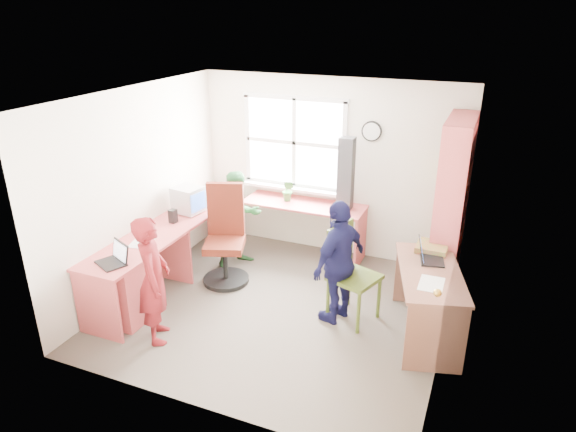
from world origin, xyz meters
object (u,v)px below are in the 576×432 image
object	(u,v)px
wooden_chair	(349,269)
person_red	(154,280)
swivel_chair	(225,240)
potted_plant	(288,191)
l_desk	(166,263)
bookshelf	(451,212)
laptop_right	(428,255)
cd_tower	(346,174)
person_green	(240,219)
crt_monitor	(188,200)
laptop_left	(115,258)
right_desk	(429,288)
person_navy	(339,262)

from	to	relation	value
wooden_chair	person_red	xyz separation A→B (m)	(-1.69, -1.14, 0.10)
swivel_chair	wooden_chair	distance (m)	1.66
wooden_chair	potted_plant	world-z (taller)	wooden_chair
l_desk	swivel_chair	size ratio (longest dim) A/B	2.40
bookshelf	potted_plant	bearing A→B (deg)	173.64
laptop_right	potted_plant	distance (m)	2.27
cd_tower	potted_plant	size ratio (longest dim) A/B	3.17
laptop_right	person_green	xyz separation A→B (m)	(-2.45, 0.46, -0.16)
crt_monitor	person_red	bearing A→B (deg)	-60.28
person_red	person_green	xyz separation A→B (m)	(0.02, 1.81, -0.04)
bookshelf	potted_plant	xyz separation A→B (m)	(-2.13, 0.24, -0.10)
crt_monitor	laptop_right	world-z (taller)	crt_monitor
cd_tower	person_red	xyz separation A→B (m)	(-1.25, -2.44, -0.54)
laptop_right	cd_tower	bearing A→B (deg)	36.23
crt_monitor	laptop_right	distance (m)	3.04
l_desk	person_green	world-z (taller)	person_green
swivel_chair	crt_monitor	world-z (taller)	swivel_chair
person_red	laptop_left	bearing A→B (deg)	53.95
bookshelf	wooden_chair	xyz separation A→B (m)	(-0.90, -1.03, -0.42)
bookshelf	potted_plant	distance (m)	2.15
l_desk	laptop_right	xyz separation A→B (m)	(2.84, 0.65, 0.34)
right_desk	wooden_chair	distance (m)	0.85
bookshelf	person_red	size ratio (longest dim) A/B	1.55
swivel_chair	potted_plant	bearing A→B (deg)	47.86
person_navy	bookshelf	bearing A→B (deg)	157.43
right_desk	laptop_left	bearing A→B (deg)	-176.01
potted_plant	person_red	xyz separation A→B (m)	(-0.46, -2.40, -0.22)
wooden_chair	laptop_right	size ratio (longest dim) A/B	2.88
bookshelf	person_red	xyz separation A→B (m)	(-2.59, -2.17, -0.32)
bookshelf	laptop_right	size ratio (longest dim) A/B	5.63
cd_tower	person_navy	size ratio (longest dim) A/B	0.68
wooden_chair	cd_tower	bearing A→B (deg)	127.55
bookshelf	person_red	bearing A→B (deg)	-140.13
bookshelf	potted_plant	world-z (taller)	bookshelf
laptop_left	laptop_right	bearing A→B (deg)	48.67
l_desk	person_red	distance (m)	0.82
swivel_chair	cd_tower	bearing A→B (deg)	21.34
l_desk	person_green	size ratio (longest dim) A/B	2.30
swivel_chair	potted_plant	distance (m)	1.17
crt_monitor	laptop_left	distance (m)	1.50
wooden_chair	laptop_right	world-z (taller)	wooden_chair
laptop_right	bookshelf	bearing A→B (deg)	-20.61
bookshelf	laptop_right	world-z (taller)	bookshelf
l_desk	right_desk	distance (m)	2.94
right_desk	laptop_left	xyz separation A→B (m)	(-3.04, -1.08, 0.26)
laptop_left	person_red	world-z (taller)	person_red
cd_tower	person_navy	xyz separation A→B (m)	(0.36, -1.39, -0.53)
crt_monitor	person_green	xyz separation A→B (m)	(0.58, 0.27, -0.28)
cd_tower	bookshelf	bearing A→B (deg)	-11.01
l_desk	cd_tower	bearing A→B (deg)	47.30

